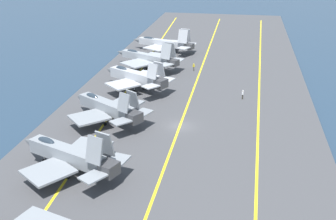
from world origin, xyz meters
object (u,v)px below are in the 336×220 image
(parked_jet_second, at_px, (69,155))
(parked_jet_third, at_px, (107,107))
(parked_jet_sixth, at_px, (164,43))
(parked_jet_fifth, at_px, (148,58))
(crew_white_vest, at_px, (243,94))
(crew_yellow_vest, at_px, (194,67))
(parked_jet_fourth, at_px, (135,77))

(parked_jet_second, relative_size, parked_jet_third, 1.05)
(parked_jet_second, height_order, parked_jet_sixth, parked_jet_second)
(parked_jet_second, xyz_separation_m, parked_jet_sixth, (61.08, -0.37, -0.24))
(parked_jet_fifth, height_order, crew_white_vest, parked_jet_fifth)
(parked_jet_second, relative_size, crew_yellow_vest, 8.93)
(parked_jet_fourth, relative_size, parked_jet_fifth, 0.90)
(parked_jet_second, height_order, crew_white_vest, parked_jet_second)
(crew_white_vest, xyz_separation_m, crew_yellow_vest, (15.76, 10.97, -0.01))
(parked_jet_third, bearing_deg, parked_jet_fifth, 0.27)
(crew_yellow_vest, bearing_deg, crew_white_vest, -145.14)
(parked_jet_second, height_order, parked_jet_third, parked_jet_second)
(parked_jet_second, relative_size, parked_jet_fourth, 1.03)
(parked_jet_fourth, height_order, crew_white_vest, parked_jet_fourth)
(parked_jet_fifth, distance_m, crew_white_vest, 26.53)
(parked_jet_fourth, bearing_deg, parked_jet_sixth, 0.34)
(parked_jet_sixth, distance_m, crew_yellow_vest, 18.08)
(parked_jet_sixth, height_order, crew_yellow_vest, parked_jet_sixth)
(crew_yellow_vest, bearing_deg, parked_jet_fifth, 90.59)
(parked_jet_second, height_order, crew_yellow_vest, parked_jet_second)
(parked_jet_second, xyz_separation_m, crew_white_vest, (30.10, -21.01, -1.55))
(parked_jet_third, xyz_separation_m, crew_yellow_vest, (29.86, -10.24, -1.56))
(parked_jet_fifth, bearing_deg, crew_yellow_vest, -89.41)
(parked_jet_third, relative_size, parked_jet_sixth, 0.85)
(parked_jet_fifth, height_order, parked_jet_sixth, parked_jet_fifth)
(parked_jet_fourth, bearing_deg, parked_jet_second, 178.99)
(parked_jet_sixth, xyz_separation_m, crew_white_vest, (-30.99, -20.63, -1.31))
(parked_jet_sixth, distance_m, crew_white_vest, 37.25)
(parked_jet_sixth, bearing_deg, parked_jet_fourth, -179.66)
(parked_jet_fifth, bearing_deg, parked_jet_third, -179.73)
(parked_jet_fourth, xyz_separation_m, crew_white_vest, (-1.10, -20.46, -1.81))
(crew_white_vest, distance_m, crew_yellow_vest, 19.20)
(crew_white_vest, bearing_deg, parked_jet_third, 123.61)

